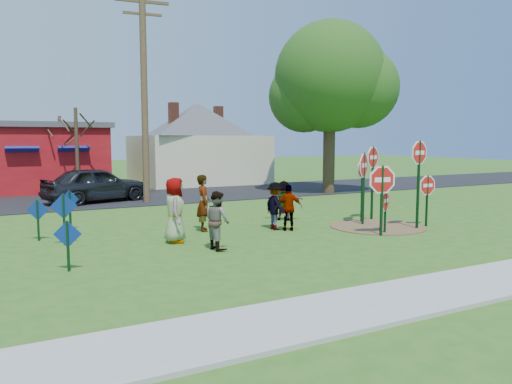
% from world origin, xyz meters
% --- Properties ---
extents(ground, '(120.00, 120.00, 0.00)m').
position_xyz_m(ground, '(0.00, 0.00, 0.00)').
color(ground, '#2E5F1B').
rests_on(ground, ground).
extents(sidewalk, '(22.00, 1.80, 0.08)m').
position_xyz_m(sidewalk, '(0.00, -7.20, 0.04)').
color(sidewalk, '#9E9E99').
rests_on(sidewalk, ground).
extents(road, '(120.00, 7.50, 0.04)m').
position_xyz_m(road, '(0.00, 11.50, 0.02)').
color(road, black).
rests_on(road, ground).
extents(dirt_patch, '(3.20, 3.20, 0.03)m').
position_xyz_m(dirt_patch, '(4.50, -1.00, 0.01)').
color(dirt_patch, brown).
rests_on(dirt_patch, ground).
extents(red_building, '(9.40, 7.69, 3.90)m').
position_xyz_m(red_building, '(-5.50, 17.99, 1.97)').
color(red_building, maroon).
rests_on(red_building, ground).
extents(cream_house, '(9.40, 9.40, 6.50)m').
position_xyz_m(cream_house, '(5.50, 18.00, 2.92)').
color(cream_house, beige).
rests_on(cream_house, ground).
extents(stop_sign_a, '(1.15, 0.31, 2.32)m').
position_xyz_m(stop_sign_a, '(3.52, -2.25, 1.56)').
color(stop_sign_a, black).
rests_on(stop_sign_a, ground).
extents(stop_sign_b, '(0.88, 0.37, 2.38)m').
position_xyz_m(stop_sign_b, '(4.63, -0.02, 1.72)').
color(stop_sign_b, black).
rests_on(stop_sign_b, ground).
extents(stop_sign_c, '(1.07, 0.19, 3.06)m').
position_xyz_m(stop_sign_c, '(5.39, -1.92, 2.16)').
color(stop_sign_c, black).
rests_on(stop_sign_c, ground).
extents(stop_sign_d, '(1.04, 0.41, 2.86)m').
position_xyz_m(stop_sign_d, '(5.31, 0.23, 2.06)').
color(stop_sign_d, black).
rests_on(stop_sign_d, ground).
extents(stop_sign_e, '(0.83, 0.48, 1.51)m').
position_xyz_m(stop_sign_e, '(3.91, -2.00, 0.96)').
color(stop_sign_e, black).
rests_on(stop_sign_e, ground).
extents(stop_sign_f, '(0.93, 0.06, 1.87)m').
position_xyz_m(stop_sign_f, '(6.05, -1.69, 1.29)').
color(stop_sign_f, black).
rests_on(stop_sign_f, ground).
extents(stop_sign_g, '(1.00, 0.65, 2.66)m').
position_xyz_m(stop_sign_g, '(4.33, -0.44, 1.84)').
color(stop_sign_g, black).
rests_on(stop_sign_g, ground).
extents(blue_diamond_a, '(0.58, 0.27, 1.16)m').
position_xyz_m(blue_diamond_a, '(-5.55, -2.13, 0.71)').
color(blue_diamond_a, black).
rests_on(blue_diamond_a, ground).
extents(blue_diamond_b, '(0.73, 0.07, 1.46)m').
position_xyz_m(blue_diamond_b, '(-5.25, 0.86, 0.91)').
color(blue_diamond_b, black).
rests_on(blue_diamond_b, ground).
extents(blue_diamond_c, '(0.59, 0.25, 1.22)m').
position_xyz_m(blue_diamond_c, '(-5.84, 1.88, 0.76)').
color(blue_diamond_c, black).
rests_on(blue_diamond_c, ground).
extents(blue_diamond_d, '(0.61, 0.29, 1.33)m').
position_xyz_m(blue_diamond_d, '(-4.78, 3.19, 0.83)').
color(blue_diamond_d, black).
rests_on(blue_diamond_d, ground).
extents(person_a, '(0.85, 1.06, 1.87)m').
position_xyz_m(person_a, '(-2.39, -0.23, 0.94)').
color(person_a, '#374082').
rests_on(person_a, ground).
extents(person_b, '(0.60, 0.76, 1.83)m').
position_xyz_m(person_b, '(-0.99, 1.06, 0.91)').
color(person_b, '#296F6E').
rests_on(person_b, ground).
extents(person_c, '(0.68, 0.83, 1.58)m').
position_xyz_m(person_c, '(-1.69, -1.63, 0.79)').
color(person_c, '#963F36').
rests_on(person_c, ground).
extents(person_d, '(0.61, 1.03, 1.56)m').
position_xyz_m(person_d, '(1.19, 0.18, 0.78)').
color(person_d, '#313135').
rests_on(person_d, ground).
extents(person_e, '(0.95, 0.73, 1.50)m').
position_xyz_m(person_e, '(1.47, -0.20, 0.75)').
color(person_e, '#48305D').
rests_on(person_e, ground).
extents(person_f, '(1.31, 1.21, 1.46)m').
position_xyz_m(person_f, '(2.44, 1.70, 0.73)').
color(person_f, '#225B3A').
rests_on(person_f, ground).
extents(suv, '(5.17, 3.19, 1.64)m').
position_xyz_m(suv, '(-2.65, 10.26, 0.86)').
color(suv, '#2E2E34').
rests_on(suv, road).
extents(utility_pole, '(2.39, 0.42, 9.78)m').
position_xyz_m(utility_pole, '(-0.59, 9.07, 5.15)').
color(utility_pole, '#4C3823').
rests_on(utility_pole, ground).
extents(leafy_tree, '(6.55, 5.97, 9.30)m').
position_xyz_m(leafy_tree, '(9.54, 8.41, 5.99)').
color(leafy_tree, '#382819').
rests_on(leafy_tree, ground).
extents(bare_tree_east, '(1.80, 1.80, 4.57)m').
position_xyz_m(bare_tree_east, '(-3.01, 13.20, 2.96)').
color(bare_tree_east, '#382819').
rests_on(bare_tree_east, ground).
extents(bare_tree_extra, '(1.80, 1.80, 4.20)m').
position_xyz_m(bare_tree_extra, '(-3.62, 14.61, 2.71)').
color(bare_tree_extra, '#382819').
rests_on(bare_tree_extra, ground).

